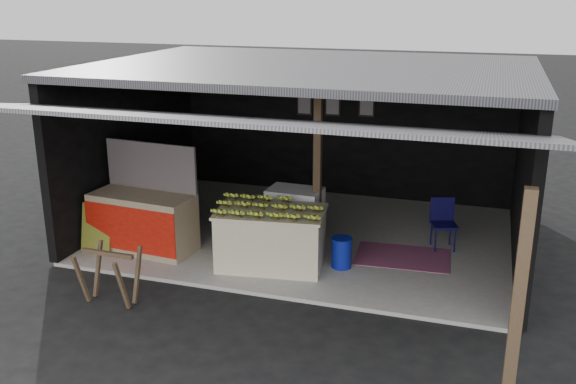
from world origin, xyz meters
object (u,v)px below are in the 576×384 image
(sawhorse, at_px, (109,271))
(plastic_chair, at_px, (443,219))
(neighbor_stall, at_px, (143,219))
(water_barrel, at_px, (341,253))
(white_crate, at_px, (295,217))
(banana_table, at_px, (271,238))

(sawhorse, bearing_deg, plastic_chair, 39.91)
(neighbor_stall, distance_m, plastic_chair, 4.96)
(sawhorse, relative_size, water_barrel, 1.74)
(white_crate, relative_size, water_barrel, 2.15)
(banana_table, distance_m, water_barrel, 1.12)
(neighbor_stall, bearing_deg, water_barrel, 9.79)
(sawhorse, bearing_deg, water_barrel, 37.30)
(white_crate, height_order, neighbor_stall, neighbor_stall)
(plastic_chair, bearing_deg, sawhorse, -159.38)
(white_crate, relative_size, sawhorse, 1.23)
(banana_table, height_order, white_crate, white_crate)
(banana_table, height_order, plastic_chair, banana_table)
(white_crate, relative_size, plastic_chair, 1.16)
(neighbor_stall, height_order, plastic_chair, neighbor_stall)
(neighbor_stall, xyz_separation_m, water_barrel, (3.29, 0.27, -0.29))
(plastic_chair, bearing_deg, banana_table, -165.06)
(neighbor_stall, relative_size, sawhorse, 2.21)
(sawhorse, xyz_separation_m, water_barrel, (2.81, 2.05, -0.21))
(neighbor_stall, bearing_deg, sawhorse, -69.85)
(banana_table, relative_size, neighbor_stall, 1.01)
(white_crate, xyz_separation_m, sawhorse, (-1.84, -2.73, -0.06))
(neighbor_stall, relative_size, plastic_chair, 2.08)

